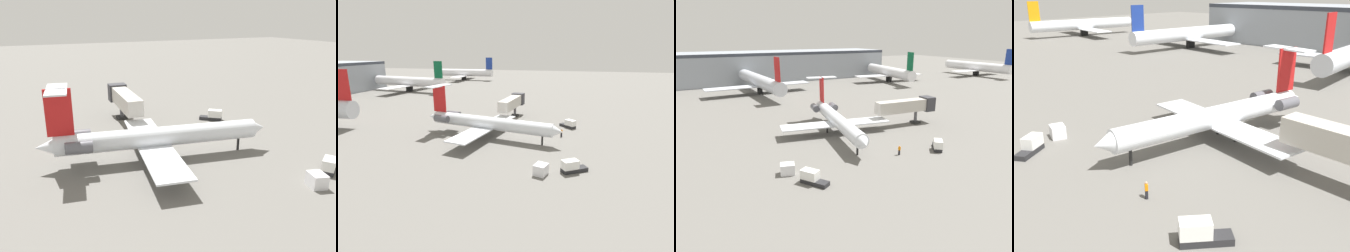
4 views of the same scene
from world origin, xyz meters
The scene contains 9 objects.
ground_plane centered at (0.00, 0.00, -0.05)m, with size 400.00×400.00×0.10m, color #66635E.
regional_jet centered at (-0.69, 1.45, 3.20)m, with size 22.84×30.88×10.24m.
jet_bridge centered at (16.92, -0.52, 4.30)m, with size 14.62×4.15×5.99m.
ground_crew_marshaller centered at (3.33, -14.13, 0.86)m, with size 0.48×0.43×1.69m.
baggage_tug_lead centered at (10.82, -15.56, 0.84)m, with size 3.66×3.95×1.90m.
baggage_tug_trailing centered at (-13.70, -16.47, 0.84)m, with size 3.33×4.12×1.90m.
cargo_container_uld centered at (-15.70, -12.05, 0.80)m, with size 2.45×2.22×1.61m.
parked_airliner_east_mid centered at (53.81, 55.20, 4.34)m, with size 31.10×36.58×13.50m.
parked_airliner_east_end centered at (105.74, 50.65, 4.47)m, with size 31.28×37.18×13.75m.
Camera 2 is at (-51.46, -15.77, 17.46)m, focal length 28.40 mm.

